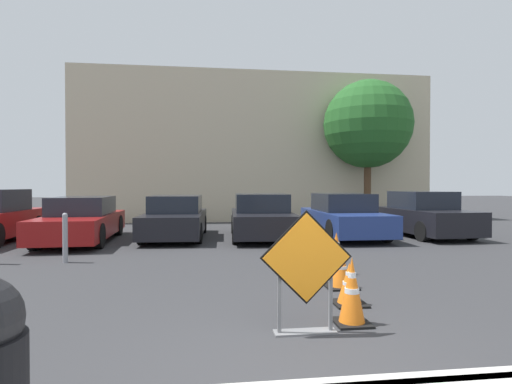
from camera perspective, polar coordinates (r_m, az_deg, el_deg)
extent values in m
plane|color=#333335|center=(13.16, -3.70, -6.50)|extent=(96.00, 96.00, 0.00)
cube|color=black|center=(4.64, 7.19, -9.22)|extent=(1.07, 0.02, 1.07)
cube|color=orange|center=(4.63, 7.23, -9.25)|extent=(1.01, 0.02, 1.01)
cube|color=slate|center=(4.91, 7.02, -19.22)|extent=(0.73, 0.20, 0.02)
cube|color=slate|center=(4.72, 3.34, -14.56)|extent=(0.04, 0.04, 0.89)
cube|color=slate|center=(4.86, 10.61, -14.11)|extent=(0.04, 0.04, 0.89)
cube|color=black|center=(5.30, 13.52, -17.68)|extent=(0.43, 0.43, 0.03)
cone|color=orange|center=(5.18, 13.54, -13.35)|extent=(0.32, 0.32, 0.79)
cylinder|color=white|center=(5.14, 13.54, -11.46)|extent=(0.10, 0.10, 0.07)
cylinder|color=white|center=(5.18, 13.54, -13.52)|extent=(0.18, 0.18, 0.07)
cube|color=black|center=(6.07, 13.18, -15.22)|extent=(0.46, 0.46, 0.03)
cone|color=orange|center=(6.00, 13.19, -12.47)|extent=(0.34, 0.34, 0.57)
cylinder|color=white|center=(5.97, 13.19, -11.31)|extent=(0.11, 0.11, 0.05)
cylinder|color=white|center=(6.00, 13.19, -12.58)|extent=(0.19, 0.19, 0.05)
cube|color=black|center=(6.99, 11.99, -13.07)|extent=(0.51, 0.51, 0.03)
cone|color=orange|center=(6.91, 12.00, -10.39)|extent=(0.38, 0.38, 0.64)
cylinder|color=white|center=(6.89, 12.01, -9.24)|extent=(0.12, 0.12, 0.06)
cylinder|color=white|center=(6.92, 12.00, -10.49)|extent=(0.21, 0.21, 0.06)
cube|color=black|center=(7.94, 11.39, -11.35)|extent=(0.54, 0.54, 0.03)
cone|color=orange|center=(7.87, 11.40, -8.47)|extent=(0.40, 0.40, 0.78)
cylinder|color=white|center=(7.84, 11.41, -7.23)|extent=(0.12, 0.12, 0.07)
cylinder|color=white|center=(7.87, 11.40, -8.58)|extent=(0.22, 0.22, 0.07)
cube|color=black|center=(8.83, 10.34, -10.10)|extent=(0.43, 0.43, 0.03)
cone|color=orange|center=(8.78, 10.34, -8.24)|extent=(0.32, 0.32, 0.55)
cylinder|color=white|center=(8.76, 10.34, -7.45)|extent=(0.10, 0.10, 0.05)
cylinder|color=white|center=(8.78, 10.34, -8.31)|extent=(0.18, 0.18, 0.05)
cylinder|color=black|center=(15.32, -28.87, -4.26)|extent=(0.20, 0.69, 0.69)
cube|color=maroon|center=(13.19, -23.65, -4.36)|extent=(1.96, 4.75, 0.63)
cube|color=#1E232D|center=(13.26, -23.54, -1.80)|extent=(1.65, 2.21, 0.54)
cylinder|color=black|center=(11.61, -21.46, -5.85)|extent=(0.23, 0.70, 0.69)
cylinder|color=black|center=(12.06, -29.16, -5.65)|extent=(0.23, 0.70, 0.69)
cylinder|color=black|center=(14.45, -19.05, -4.51)|extent=(0.23, 0.70, 0.69)
cylinder|color=black|center=(14.81, -25.35, -4.42)|extent=(0.23, 0.70, 0.69)
cube|color=black|center=(13.20, -11.40, -4.31)|extent=(1.98, 4.37, 0.66)
cube|color=#1E232D|center=(13.26, -11.35, -1.68)|extent=(1.66, 2.04, 0.54)
cylinder|color=black|center=(11.83, -8.20, -5.85)|extent=(0.23, 0.62, 0.62)
cylinder|color=black|center=(12.04, -16.05, -5.75)|extent=(0.23, 0.62, 0.62)
cylinder|color=black|center=(14.47, -7.53, -4.61)|extent=(0.23, 0.62, 0.62)
cylinder|color=black|center=(14.64, -13.96, -4.56)|extent=(0.23, 0.62, 0.62)
cube|color=black|center=(12.95, 0.80, -4.33)|extent=(2.11, 4.31, 0.67)
cube|color=#1E232D|center=(13.01, 0.76, -1.54)|extent=(1.76, 2.02, 0.58)
cylinder|color=black|center=(11.79, 5.56, -5.78)|extent=(0.24, 0.66, 0.65)
cylinder|color=black|center=(11.63, -2.93, -5.87)|extent=(0.24, 0.66, 0.65)
cylinder|color=black|center=(14.36, 3.81, -4.57)|extent=(0.24, 0.66, 0.65)
cylinder|color=black|center=(14.22, -3.14, -4.62)|extent=(0.24, 0.66, 0.65)
cube|color=navy|center=(13.62, 12.40, -4.06)|extent=(1.90, 4.64, 0.66)
cube|color=#1E232D|center=(13.69, 12.25, -1.44)|extent=(1.65, 2.14, 0.58)
cylinder|color=black|center=(12.63, 18.17, -5.24)|extent=(0.21, 0.71, 0.71)
cylinder|color=black|center=(12.02, 10.78, -5.52)|extent=(0.21, 0.71, 0.71)
cylinder|color=black|center=(15.26, 13.66, -4.16)|extent=(0.21, 0.71, 0.71)
cylinder|color=black|center=(14.77, 7.47, -4.31)|extent=(0.21, 0.71, 0.71)
cube|color=black|center=(14.65, 22.84, -3.68)|extent=(1.99, 4.09, 0.74)
cube|color=#1E232D|center=(14.70, 22.64, -1.07)|extent=(1.67, 1.91, 0.59)
cylinder|color=black|center=(14.14, 28.41, -4.84)|extent=(0.23, 0.62, 0.62)
cylinder|color=black|center=(13.18, 22.70, -5.21)|extent=(0.23, 0.62, 0.62)
cylinder|color=black|center=(16.16, 22.94, -4.09)|extent=(0.23, 0.62, 0.62)
cylinder|color=black|center=(15.33, 17.69, -4.33)|extent=(0.23, 0.62, 0.62)
cylinder|color=gray|center=(9.81, -25.61, -6.08)|extent=(0.11, 0.11, 1.04)
sphere|color=gray|center=(9.76, -25.63, -3.04)|extent=(0.12, 0.12, 0.12)
cube|color=beige|center=(21.22, -0.57, 5.95)|extent=(17.14, 5.00, 7.11)
cylinder|color=#513823|center=(19.15, 15.63, 0.32)|extent=(0.32, 0.32, 3.02)
sphere|color=#235B23|center=(19.35, 15.67, 9.30)|extent=(4.04, 4.04, 4.04)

